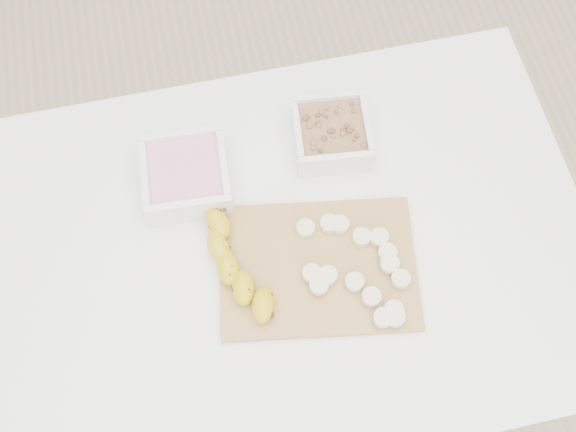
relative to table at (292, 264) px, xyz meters
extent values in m
plane|color=#C6AD89|center=(0.00, 0.00, -0.65)|extent=(3.50, 3.50, 0.00)
cube|color=white|center=(0.00, 0.00, 0.08)|extent=(1.00, 0.70, 0.04)
cylinder|color=white|center=(0.44, -0.29, -0.30)|extent=(0.05, 0.05, 0.71)
cylinder|color=white|center=(-0.44, 0.29, -0.30)|extent=(0.05, 0.05, 0.71)
cylinder|color=white|center=(0.44, 0.29, -0.30)|extent=(0.05, 0.05, 0.71)
cube|color=white|center=(-0.15, 0.15, 0.13)|extent=(0.15, 0.15, 0.07)
cube|color=pink|center=(-0.15, 0.15, 0.13)|extent=(0.13, 0.13, 0.04)
cube|color=white|center=(0.11, 0.18, 0.13)|extent=(0.14, 0.14, 0.06)
cube|color=brown|center=(0.11, 0.18, 0.13)|extent=(0.12, 0.12, 0.03)
cube|color=#BB8B47|center=(0.03, -0.05, 0.10)|extent=(0.35, 0.27, 0.01)
cylinder|color=beige|center=(0.03, 0.02, 0.12)|extent=(0.03, 0.03, 0.01)
cylinder|color=beige|center=(0.07, 0.02, 0.12)|extent=(0.03, 0.03, 0.01)
cylinder|color=beige|center=(0.08, 0.01, 0.12)|extent=(0.03, 0.03, 0.01)
cylinder|color=beige|center=(0.11, -0.02, 0.12)|extent=(0.03, 0.03, 0.01)
cylinder|color=beige|center=(0.14, -0.02, 0.12)|extent=(0.03, 0.03, 0.01)
cylinder|color=beige|center=(0.15, -0.05, 0.12)|extent=(0.03, 0.03, 0.01)
cylinder|color=beige|center=(0.15, -0.10, 0.12)|extent=(0.03, 0.03, 0.01)
cylinder|color=beige|center=(0.02, -0.06, 0.12)|extent=(0.03, 0.03, 0.01)
cylinder|color=beige|center=(0.04, -0.07, 0.12)|extent=(0.03, 0.03, 0.01)
cylinder|color=beige|center=(0.08, -0.09, 0.12)|extent=(0.03, 0.03, 0.01)
cylinder|color=beige|center=(0.10, -0.12, 0.12)|extent=(0.03, 0.03, 0.01)
cylinder|color=beige|center=(0.13, -0.15, 0.12)|extent=(0.03, 0.03, 0.01)
cylinder|color=beige|center=(0.13, -0.16, 0.12)|extent=(0.03, 0.03, 0.01)
cylinder|color=beige|center=(0.11, -0.15, 0.12)|extent=(0.03, 0.03, 0.01)
cylinder|color=beige|center=(0.14, -0.07, 0.12)|extent=(0.03, 0.03, 0.01)
cylinder|color=beige|center=(0.03, -0.08, 0.12)|extent=(0.03, 0.03, 0.01)
camera|label=1|loc=(-0.08, -0.35, 1.09)|focal=40.00mm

